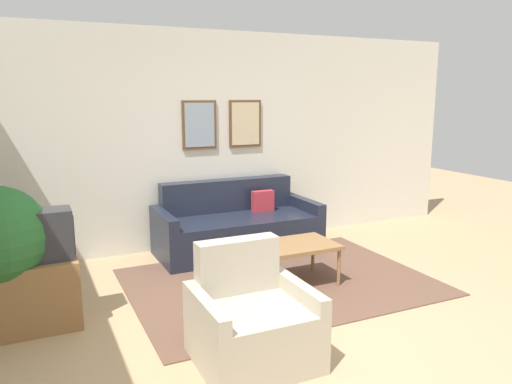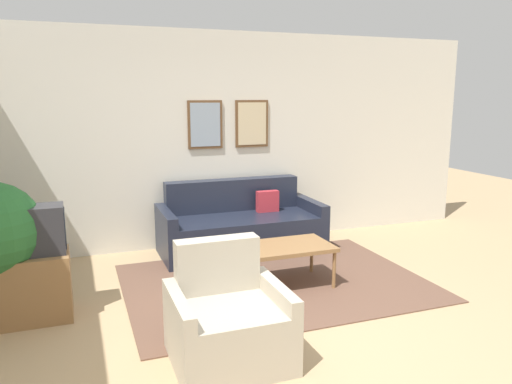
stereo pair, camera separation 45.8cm
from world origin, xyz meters
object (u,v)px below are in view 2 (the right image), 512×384
object	(u,v)px
couch	(240,227)
armchair	(228,323)
coffee_table	(281,249)
tv	(23,231)

from	to	relation	value
couch	armchair	world-z (taller)	couch
coffee_table	armchair	bearing A→B (deg)	-128.13
coffee_table	couch	bearing A→B (deg)	90.44
coffee_table	armchair	size ratio (longest dim) A/B	1.21
coffee_table	tv	distance (m)	2.37
coffee_table	armchair	world-z (taller)	armchair
couch	armchair	xyz separation A→B (m)	(-0.91, -2.43, -0.02)
tv	couch	bearing A→B (deg)	27.35
coffee_table	tv	size ratio (longest dim) A/B	1.52
couch	coffee_table	world-z (taller)	couch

